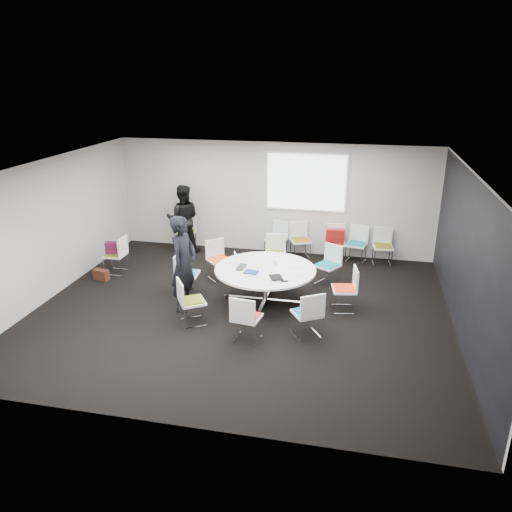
% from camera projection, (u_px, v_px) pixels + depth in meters
% --- Properties ---
extents(room_shell, '(8.08, 7.08, 2.88)m').
position_uv_depth(room_shell, '(246.00, 243.00, 9.31)').
color(room_shell, black).
rests_on(room_shell, ground).
extents(conference_table, '(2.01, 2.01, 0.73)m').
position_uv_depth(conference_table, '(265.00, 279.00, 9.98)').
color(conference_table, silver).
rests_on(conference_table, ground).
extents(projection_screen, '(1.90, 0.03, 1.35)m').
position_uv_depth(projection_screen, '(306.00, 183.00, 12.19)').
color(projection_screen, white).
rests_on(projection_screen, room_shell).
extents(chair_ring_a, '(0.52, 0.53, 0.88)m').
position_uv_depth(chair_ring_a, '(344.00, 297.00, 9.72)').
color(chair_ring_a, silver).
rests_on(chair_ring_a, ground).
extents(chair_ring_b, '(0.63, 0.62, 0.88)m').
position_uv_depth(chair_ring_b, '(327.00, 273.00, 10.89)').
color(chair_ring_b, silver).
rests_on(chair_ring_b, ground).
extents(chair_ring_c, '(0.53, 0.52, 0.88)m').
position_uv_depth(chair_ring_c, '(275.00, 261.00, 11.58)').
color(chair_ring_c, silver).
rests_on(chair_ring_c, ground).
extents(chair_ring_d, '(0.64, 0.64, 0.88)m').
position_uv_depth(chair_ring_d, '(219.00, 267.00, 11.21)').
color(chair_ring_d, silver).
rests_on(chair_ring_d, ground).
extents(chair_ring_e, '(0.49, 0.50, 0.88)m').
position_uv_depth(chair_ring_e, '(187.00, 281.00, 10.44)').
color(chair_ring_e, silver).
rests_on(chair_ring_e, ground).
extents(chair_ring_f, '(0.63, 0.63, 0.88)m').
position_uv_depth(chair_ring_f, '(192.00, 310.00, 9.21)').
color(chair_ring_f, silver).
rests_on(chair_ring_f, ground).
extents(chair_ring_g, '(0.52, 0.51, 0.88)m').
position_uv_depth(chair_ring_g, '(247.00, 327.00, 8.61)').
color(chair_ring_g, silver).
rests_on(chair_ring_g, ground).
extents(chair_ring_h, '(0.63, 0.62, 0.88)m').
position_uv_depth(chair_ring_h, '(307.00, 322.00, 8.75)').
color(chair_ring_h, silver).
rests_on(chair_ring_h, ground).
extents(chair_back_a, '(0.60, 0.59, 0.88)m').
position_uv_depth(chair_back_a, '(276.00, 245.00, 12.60)').
color(chair_back_a, silver).
rests_on(chair_back_a, ground).
extents(chair_back_b, '(0.60, 0.59, 0.88)m').
position_uv_depth(chair_back_b, '(300.00, 247.00, 12.48)').
color(chair_back_b, silver).
rests_on(chair_back_b, ground).
extents(chair_back_c, '(0.50, 0.49, 0.88)m').
position_uv_depth(chair_back_c, '(335.00, 249.00, 12.31)').
color(chair_back_c, silver).
rests_on(chair_back_c, ground).
extents(chair_back_d, '(0.55, 0.54, 0.88)m').
position_uv_depth(chair_back_d, '(356.00, 251.00, 12.21)').
color(chair_back_d, silver).
rests_on(chair_back_d, ground).
extents(chair_back_e, '(0.51, 0.50, 0.88)m').
position_uv_depth(chair_back_e, '(382.00, 253.00, 12.05)').
color(chair_back_e, silver).
rests_on(chair_back_e, ground).
extents(chair_spare_left, '(0.45, 0.46, 0.88)m').
position_uv_depth(chair_spare_left, '(117.00, 262.00, 11.52)').
color(chair_spare_left, silver).
rests_on(chair_spare_left, ground).
extents(chair_person_back, '(0.48, 0.47, 0.88)m').
position_uv_depth(chair_person_back, '(186.00, 239.00, 13.06)').
color(chair_person_back, silver).
rests_on(chair_person_back, ground).
extents(person_main, '(0.56, 0.76, 1.89)m').
position_uv_depth(person_main, '(184.00, 264.00, 9.56)').
color(person_main, black).
rests_on(person_main, ground).
extents(person_back, '(1.00, 0.86, 1.75)m').
position_uv_depth(person_back, '(183.00, 219.00, 12.70)').
color(person_back, black).
rests_on(person_back, ground).
extents(laptop, '(0.25, 0.37, 0.03)m').
position_uv_depth(laptop, '(244.00, 267.00, 9.93)').
color(laptop, '#333338').
rests_on(laptop, conference_table).
extents(laptop_lid, '(0.14, 0.28, 0.22)m').
position_uv_depth(laptop_lid, '(236.00, 259.00, 10.05)').
color(laptop_lid, silver).
rests_on(laptop_lid, conference_table).
extents(notebook_black, '(0.32, 0.36, 0.02)m').
position_uv_depth(notebook_black, '(276.00, 277.00, 9.45)').
color(notebook_black, black).
rests_on(notebook_black, conference_table).
extents(tablet_folio, '(0.29, 0.23, 0.03)m').
position_uv_depth(tablet_folio, '(251.00, 272.00, 9.69)').
color(tablet_folio, navy).
rests_on(tablet_folio, conference_table).
extents(papers_right, '(0.37, 0.34, 0.00)m').
position_uv_depth(papers_right, '(295.00, 267.00, 10.00)').
color(papers_right, white).
rests_on(papers_right, conference_table).
extents(papers_front, '(0.33, 0.26, 0.00)m').
position_uv_depth(papers_front, '(305.00, 275.00, 9.57)').
color(papers_front, silver).
rests_on(papers_front, conference_table).
extents(cup, '(0.08, 0.08, 0.09)m').
position_uv_depth(cup, '(275.00, 262.00, 10.10)').
color(cup, white).
rests_on(cup, conference_table).
extents(phone, '(0.15, 0.11, 0.01)m').
position_uv_depth(phone, '(284.00, 281.00, 9.30)').
color(phone, black).
rests_on(phone, conference_table).
extents(maroon_bag, '(0.42, 0.22, 0.28)m').
position_uv_depth(maroon_bag, '(114.00, 248.00, 11.40)').
color(maroon_bag, '#4F1532').
rests_on(maroon_bag, chair_spare_left).
extents(brown_bag, '(0.39, 0.23, 0.24)m').
position_uv_depth(brown_bag, '(101.00, 275.00, 11.19)').
color(brown_bag, '#391D12').
rests_on(brown_bag, ground).
extents(red_jacket, '(0.46, 0.21, 0.36)m').
position_uv_depth(red_jacket, '(335.00, 236.00, 11.95)').
color(red_jacket, '#AC1A15').
rests_on(red_jacket, chair_back_c).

